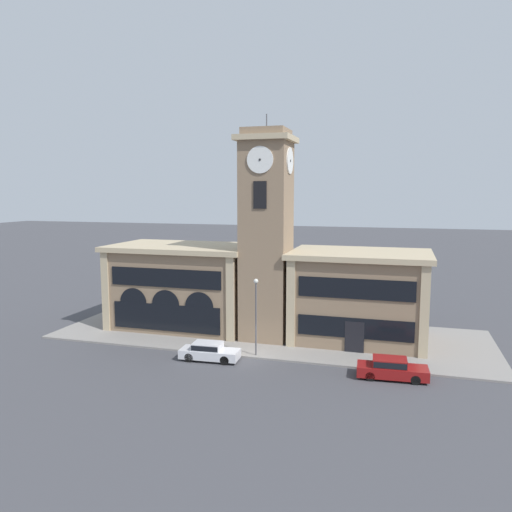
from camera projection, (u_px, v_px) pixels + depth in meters
The scene contains 8 objects.
ground_plane at pixel (248, 358), 38.38m from camera, with size 300.00×300.00×0.00m, color #424247.
sidewalk_kerb at pixel (269, 334), 44.56m from camera, with size 37.86×13.02×0.15m.
clock_tower at pixel (266, 236), 42.33m from camera, with size 4.59×4.59×19.11m.
town_hall_left_wing at pixel (184, 286), 47.11m from camera, with size 13.38×8.30×7.81m.
town_hall_right_wing at pixel (359, 296), 42.56m from camera, with size 11.71×8.30×7.72m.
parked_car_near at pixel (209, 351), 37.88m from camera, with size 4.59×1.97×1.37m.
parked_car_mid at pixel (391, 368), 34.14m from camera, with size 4.84×2.06×1.43m.
street_lamp at pixel (256, 306), 38.18m from camera, with size 0.36×0.36×6.01m.
Camera 1 is at (11.04, -35.39, 12.71)m, focal length 35.00 mm.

